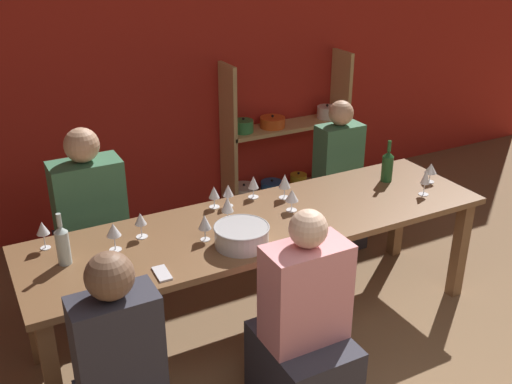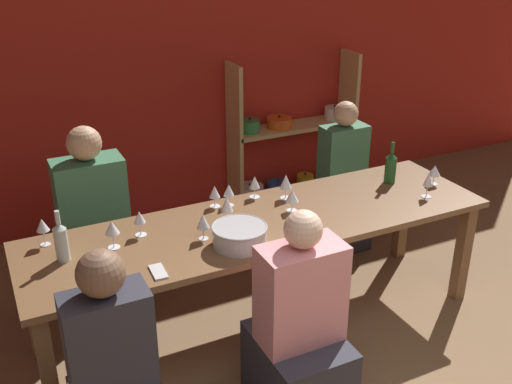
% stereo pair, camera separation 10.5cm
% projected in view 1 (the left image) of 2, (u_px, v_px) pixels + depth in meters
% --- Properties ---
extents(wall_back_red, '(8.80, 0.06, 2.70)m').
position_uv_depth(wall_back_red, '(171.00, 61.00, 4.99)').
color(wall_back_red, red).
rests_on(wall_back_red, ground_plane).
extents(shelf_unit, '(1.23, 0.30, 1.32)m').
position_uv_depth(shelf_unit, '(283.00, 150.00, 5.63)').
color(shelf_unit, tan).
rests_on(shelf_unit, ground_plane).
extents(dining_table, '(2.88, 0.81, 0.77)m').
position_uv_depth(dining_table, '(264.00, 233.00, 3.66)').
color(dining_table, brown).
rests_on(dining_table, ground_plane).
extents(mixing_bowl, '(0.31, 0.31, 0.12)m').
position_uv_depth(mixing_bowl, '(242.00, 235.00, 3.33)').
color(mixing_bowl, '#B7BABC').
rests_on(mixing_bowl, dining_table).
extents(wine_bottle_green, '(0.07, 0.07, 0.29)m').
position_uv_depth(wine_bottle_green, '(63.00, 244.00, 3.13)').
color(wine_bottle_green, '#B2C6C1').
rests_on(wine_bottle_green, dining_table).
extents(wine_bottle_dark, '(0.08, 0.08, 0.30)m').
position_uv_depth(wine_bottle_dark, '(387.00, 166.00, 4.13)').
color(wine_bottle_dark, '#1E4C23').
rests_on(wine_bottle_dark, dining_table).
extents(wine_glass_white_a, '(0.07, 0.07, 0.15)m').
position_uv_depth(wine_glass_white_a, '(253.00, 183.00, 3.89)').
color(wine_glass_white_a, white).
rests_on(wine_glass_white_a, dining_table).
extents(wine_glass_white_b, '(0.07, 0.07, 0.15)m').
position_uv_depth(wine_glass_white_b, '(140.00, 220.00, 3.39)').
color(wine_glass_white_b, white).
rests_on(wine_glass_white_b, dining_table).
extents(wine_glass_red_a, '(0.07, 0.07, 0.14)m').
position_uv_depth(wine_glass_red_a, '(214.00, 193.00, 3.75)').
color(wine_glass_red_a, white).
rests_on(wine_glass_red_a, dining_table).
extents(wine_glass_empty_a, '(0.07, 0.07, 0.18)m').
position_uv_depth(wine_glass_empty_a, '(425.00, 178.00, 3.92)').
color(wine_glass_empty_a, white).
rests_on(wine_glass_empty_a, dining_table).
extents(wine_glass_white_c, '(0.08, 0.08, 0.14)m').
position_uv_depth(wine_glass_white_c, '(431.00, 169.00, 4.12)').
color(wine_glass_white_c, white).
rests_on(wine_glass_white_c, dining_table).
extents(wine_glass_white_d, '(0.07, 0.07, 0.16)m').
position_uv_depth(wine_glass_white_d, '(205.00, 223.00, 3.36)').
color(wine_glass_white_d, white).
rests_on(wine_glass_white_d, dining_table).
extents(wine_glass_white_e, '(0.08, 0.08, 0.14)m').
position_uv_depth(wine_glass_white_e, '(292.00, 196.00, 3.71)').
color(wine_glass_white_e, white).
rests_on(wine_glass_white_e, dining_table).
extents(wine_glass_empty_b, '(0.07, 0.07, 0.16)m').
position_uv_depth(wine_glass_empty_b, '(42.00, 229.00, 3.27)').
color(wine_glass_empty_b, white).
rests_on(wine_glass_empty_b, dining_table).
extents(wine_glass_empty_c, '(0.08, 0.08, 0.17)m').
position_uv_depth(wine_glass_empty_c, '(285.00, 182.00, 3.87)').
color(wine_glass_empty_c, white).
rests_on(wine_glass_empty_c, dining_table).
extents(wine_glass_white_f, '(0.08, 0.08, 0.16)m').
position_uv_depth(wine_glass_white_f, '(113.00, 231.00, 3.25)').
color(wine_glass_white_f, white).
rests_on(wine_glass_white_f, dining_table).
extents(wine_glass_white_g, '(0.07, 0.07, 0.15)m').
position_uv_depth(wine_glass_white_g, '(228.00, 191.00, 3.77)').
color(wine_glass_white_g, white).
rests_on(wine_glass_white_g, dining_table).
extents(wine_glass_empty_d, '(0.07, 0.07, 0.17)m').
position_uv_depth(wine_glass_empty_d, '(227.00, 205.00, 3.56)').
color(wine_glass_empty_d, white).
rests_on(wine_glass_empty_d, dining_table).
extents(cell_phone, '(0.08, 0.15, 0.01)m').
position_uv_depth(cell_phone, '(162.00, 273.00, 3.08)').
color(cell_phone, silver).
rests_on(cell_phone, dining_table).
extents(person_far_a, '(0.45, 0.56, 1.26)m').
position_uv_depth(person_far_a, '(94.00, 243.00, 4.00)').
color(person_far_a, '#2D2D38').
rests_on(person_far_a, ground_plane).
extents(person_near_b, '(0.43, 0.54, 1.18)m').
position_uv_depth(person_near_b, '(304.00, 340.00, 3.13)').
color(person_near_b, '#2D2D38').
rests_on(person_near_b, ground_plane).
extents(person_far_b, '(0.35, 0.44, 1.20)m').
position_uv_depth(person_far_b, '(336.00, 192.00, 4.77)').
color(person_far_b, '#2D2D38').
rests_on(person_far_b, ground_plane).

